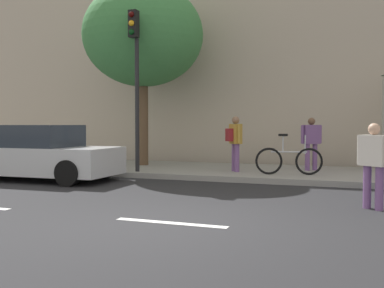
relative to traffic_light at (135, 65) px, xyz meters
name	(u,v)px	position (x,y,z in m)	size (l,w,h in m)	color
ground_plane	(171,223)	(3.35, -5.24, -3.17)	(80.00, 80.00, 0.00)	#232326
sidewalk_curb	(266,173)	(3.35, 1.76, -3.09)	(36.00, 4.00, 0.15)	gray
lane_markings	(171,223)	(3.35, -5.24, -3.16)	(25.80, 0.16, 0.01)	silver
building_backdrop	(293,56)	(3.35, 6.76, 1.00)	(36.00, 5.00, 8.34)	#B7A893
traffic_light	(135,65)	(0.00, 0.00, 0.00)	(0.24, 0.45, 4.50)	black
street_tree	(143,36)	(-0.79, 2.06, 1.22)	(3.93, 3.93, 5.92)	brown
pedestrian_in_light_jacket	(374,159)	(6.23, -2.94, -2.28)	(0.56, 0.49, 1.51)	#724C84
pedestrian_in_red_top	(235,139)	(2.60, 1.06, -2.09)	(0.52, 0.52, 1.57)	#724C84
pedestrian_with_bag	(311,139)	(4.60, 2.17, -2.11)	(0.55, 0.50, 1.54)	#724C84
bicycle_leaning	(289,160)	(4.18, 0.75, -2.63)	(1.73, 0.48, 1.09)	black
parked_car_blue	(35,154)	(-2.23, -1.54, -2.46)	(4.47, 2.03, 1.47)	silver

